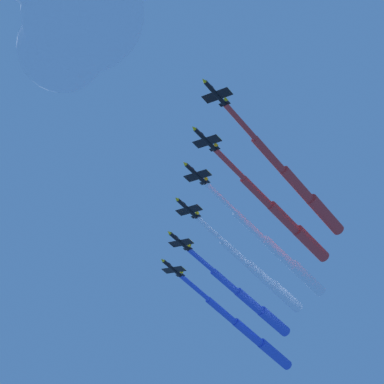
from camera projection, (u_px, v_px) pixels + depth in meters
jet_lead at (300, 188)px, 199.13m from camera, size 20.07×65.44×4.50m
jet_port_inner at (286, 220)px, 204.29m from camera, size 17.91×62.26×4.54m
jet_starboard_inner at (281, 255)px, 215.71m from camera, size 19.27×68.01×4.48m
jet_port_mid at (263, 276)px, 221.97m from camera, size 18.08×61.78×4.44m
jet_starboard_mid at (251, 303)px, 229.61m from camera, size 17.81×60.76×4.54m
jet_port_outer at (251, 335)px, 242.10m from camera, size 20.78×69.53×4.54m
cloud_puff at (78, 6)px, 158.58m from camera, size 42.49×34.89×30.99m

